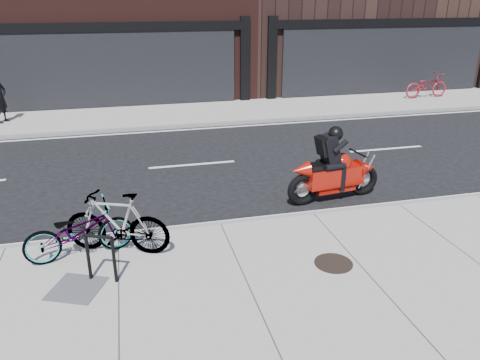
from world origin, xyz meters
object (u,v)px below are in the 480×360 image
object	(u,v)px
motorcycle	(339,170)
manhole_cover	(333,263)
bicycle_far	(426,85)
bicycle_rear	(117,223)
utility_grate	(77,288)
bicycle_front	(79,231)
bike_rack	(101,254)

from	to	relation	value
motorcycle	manhole_cover	bearing A→B (deg)	-123.21
motorcycle	manhole_cover	xyz separation A→B (m)	(-1.34, -2.79, -0.58)
motorcycle	bicycle_far	xyz separation A→B (m)	(8.43, 9.10, -0.05)
bicycle_rear	utility_grate	bearing A→B (deg)	-11.14
bicycle_rear	bicycle_far	bearing A→B (deg)	150.25
bicycle_front	bicycle_rear	bearing A→B (deg)	-101.56
bike_rack	bicycle_front	bearing A→B (deg)	113.83
bike_rack	bicycle_far	size ratio (longest dim) A/B	0.40
bicycle_far	utility_grate	size ratio (longest dim) A/B	2.73
motorcycle	bicycle_far	bearing A→B (deg)	39.62
motorcycle	manhole_cover	distance (m)	3.15
utility_grate	bike_rack	bearing A→B (deg)	19.82
bike_rack	bicycle_rear	world-z (taller)	bicycle_rear
bike_rack	bicycle_front	xyz separation A→B (m)	(-0.39, 0.88, 0.01)
motorcycle	utility_grate	bearing A→B (deg)	-163.18
motorcycle	utility_grate	distance (m)	6.13
manhole_cover	motorcycle	bearing A→B (deg)	64.34
bike_rack	bicycle_rear	distance (m)	0.92
bicycle_front	bicycle_far	bearing A→B (deg)	-64.39
bicycle_front	motorcycle	distance (m)	5.74
motorcycle	utility_grate	xyz separation A→B (m)	(-5.56, -2.52, -0.58)
motorcycle	bike_rack	bearing A→B (deg)	-162.83
bicycle_rear	motorcycle	distance (m)	5.12
bicycle_rear	bicycle_far	distance (m)	17.02
bike_rack	motorcycle	size ratio (longest dim) A/B	0.35
bicycle_front	motorcycle	xyz separation A→B (m)	(5.54, 1.50, 0.09)
motorcycle	utility_grate	world-z (taller)	motorcycle
bicycle_rear	manhole_cover	world-z (taller)	bicycle_rear
bicycle_rear	utility_grate	distance (m)	1.34
motorcycle	bicycle_rear	bearing A→B (deg)	-170.57
bicycle_rear	bicycle_far	xyz separation A→B (m)	(13.33, 10.59, -0.03)
bicycle_far	manhole_cover	xyz separation A→B (m)	(-9.77, -11.89, -0.53)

